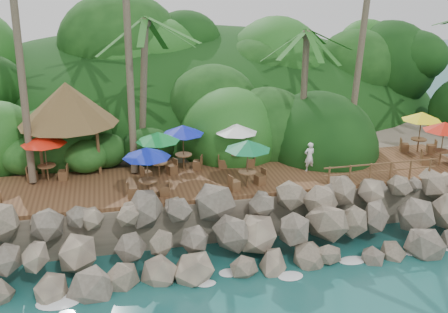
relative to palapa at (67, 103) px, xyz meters
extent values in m
plane|color=#19514F|center=(7.57, -9.24, -5.79)|extent=(140.00, 140.00, 0.00)
cube|color=gray|center=(7.57, 6.76, -4.74)|extent=(32.00, 25.20, 2.10)
ellipsoid|color=#143811|center=(7.57, 14.26, -5.79)|extent=(44.80, 28.00, 15.40)
cube|color=brown|center=(7.57, -3.24, -3.59)|extent=(26.00, 5.00, 0.20)
ellipsoid|color=white|center=(-1.43, -8.94, -5.76)|extent=(1.20, 0.80, 0.06)
ellipsoid|color=white|center=(1.57, -8.94, -5.76)|extent=(1.20, 0.80, 0.06)
ellipsoid|color=white|center=(4.57, -8.94, -5.76)|extent=(1.20, 0.80, 0.06)
ellipsoid|color=white|center=(7.57, -8.94, -5.76)|extent=(1.20, 0.80, 0.06)
ellipsoid|color=white|center=(10.57, -8.94, -5.76)|extent=(1.20, 0.80, 0.06)
ellipsoid|color=white|center=(13.57, -8.94, -5.76)|extent=(1.20, 0.80, 0.06)
ellipsoid|color=white|center=(16.57, -8.94, -5.76)|extent=(1.20, 0.80, 0.06)
cylinder|color=brown|center=(-1.86, -1.10, 2.57)|extent=(0.36, 2.22, 12.04)
cylinder|color=brown|center=(3.26, -0.76, 3.35)|extent=(0.65, 2.44, 13.59)
cylinder|color=brown|center=(3.95, 0.21, 0.36)|extent=(1.05, 0.99, 7.70)
ellipsoid|color=#23601E|center=(3.95, 0.21, 4.20)|extent=(6.00, 6.00, 2.40)
cylinder|color=brown|center=(12.82, -0.39, -0.03)|extent=(0.60, 0.85, 6.93)
ellipsoid|color=#23601E|center=(12.82, -0.39, 3.43)|extent=(6.00, 6.00, 2.40)
cylinder|color=brown|center=(15.93, -0.69, 2.50)|extent=(1.68, 1.75, 11.92)
cylinder|color=brown|center=(-1.40, -1.40, -2.29)|extent=(0.16, 0.16, 2.40)
cylinder|color=brown|center=(1.40, -1.40, -2.29)|extent=(0.16, 0.16, 2.40)
cylinder|color=brown|center=(-1.40, 1.40, -2.29)|extent=(0.16, 0.16, 2.40)
cylinder|color=brown|center=(1.40, 1.40, -2.29)|extent=(0.16, 0.16, 2.40)
cone|color=brown|center=(0.00, 0.00, 0.01)|extent=(5.16, 5.16, 2.20)
cylinder|color=brown|center=(19.37, -4.13, -3.10)|extent=(0.08, 0.08, 0.78)
cylinder|color=brown|center=(19.37, -4.13, -2.69)|extent=(0.89, 0.89, 0.05)
cylinder|color=brown|center=(19.37, -4.13, -2.32)|extent=(0.05, 0.05, 2.33)
cone|color=red|center=(19.37, -4.13, -1.32)|extent=(2.23, 2.23, 0.48)
cube|color=brown|center=(18.67, -3.88, -3.25)|extent=(0.57, 0.57, 0.49)
cylinder|color=brown|center=(-1.15, -1.76, -3.10)|extent=(0.08, 0.08, 0.78)
cylinder|color=brown|center=(-1.15, -1.76, -2.69)|extent=(0.89, 0.89, 0.05)
cylinder|color=brown|center=(-1.15, -1.76, -2.32)|extent=(0.05, 0.05, 2.33)
cone|color=red|center=(-1.15, -1.76, -1.32)|extent=(2.23, 2.23, 0.48)
cube|color=brown|center=(-1.89, -1.70, -3.25)|extent=(0.48, 0.48, 0.49)
cube|color=brown|center=(-0.41, -1.83, -3.25)|extent=(0.48, 0.48, 0.49)
cylinder|color=brown|center=(8.37, -4.82, -3.10)|extent=(0.08, 0.08, 0.78)
cylinder|color=brown|center=(8.37, -4.82, -2.69)|extent=(0.89, 0.89, 0.05)
cylinder|color=brown|center=(8.37, -4.82, -2.32)|extent=(0.05, 0.05, 2.33)
cone|color=#0B6939|center=(8.37, -4.82, -1.32)|extent=(2.23, 2.23, 0.48)
cube|color=brown|center=(7.67, -5.05, -3.25)|extent=(0.56, 0.56, 0.49)
cube|color=brown|center=(9.08, -4.58, -3.25)|extent=(0.56, 0.56, 0.49)
cylinder|color=brown|center=(3.60, -4.84, -3.10)|extent=(0.08, 0.08, 0.78)
cylinder|color=brown|center=(3.60, -4.84, -2.69)|extent=(0.89, 0.89, 0.05)
cylinder|color=brown|center=(3.60, -4.84, -2.32)|extent=(0.05, 0.05, 2.33)
cone|color=#0C1DA4|center=(3.60, -4.84, -1.32)|extent=(2.23, 2.23, 0.48)
cube|color=brown|center=(2.86, -4.77, -3.25)|extent=(0.49, 0.49, 0.49)
cube|color=brown|center=(4.34, -4.90, -3.25)|extent=(0.49, 0.49, 0.49)
cylinder|color=brown|center=(19.37, -2.01, -3.10)|extent=(0.08, 0.08, 0.78)
cylinder|color=brown|center=(19.37, -2.01, -2.69)|extent=(0.89, 0.89, 0.05)
cylinder|color=brown|center=(19.37, -2.01, -2.32)|extent=(0.05, 0.05, 2.33)
cone|color=yellow|center=(19.37, -2.01, -1.32)|extent=(2.23, 2.23, 0.48)
cube|color=brown|center=(18.68, -1.74, -3.25)|extent=(0.58, 0.58, 0.49)
cube|color=brown|center=(20.06, -2.28, -3.25)|extent=(0.58, 0.58, 0.49)
cylinder|color=brown|center=(4.34, -2.56, -3.10)|extent=(0.08, 0.08, 0.78)
cylinder|color=brown|center=(4.34, -2.56, -2.69)|extent=(0.89, 0.89, 0.05)
cylinder|color=brown|center=(4.34, -2.56, -2.32)|extent=(0.05, 0.05, 2.33)
cone|color=#0D792F|center=(4.34, -2.56, -1.32)|extent=(2.23, 2.23, 0.48)
cube|color=brown|center=(3.67, -2.86, -3.25)|extent=(0.59, 0.59, 0.49)
cube|color=brown|center=(5.02, -2.25, -3.25)|extent=(0.59, 0.59, 0.49)
cylinder|color=brown|center=(5.74, -1.64, -3.10)|extent=(0.08, 0.08, 0.78)
cylinder|color=brown|center=(5.74, -1.64, -2.69)|extent=(0.89, 0.89, 0.05)
cylinder|color=brown|center=(5.74, -1.64, -2.32)|extent=(0.05, 0.05, 2.33)
cone|color=#0D1AAF|center=(5.74, -1.64, -1.32)|extent=(2.23, 2.23, 0.48)
cube|color=brown|center=(5.05, -1.37, -3.25)|extent=(0.57, 0.57, 0.49)
cube|color=brown|center=(6.44, -1.90, -3.25)|extent=(0.57, 0.57, 0.49)
cylinder|color=brown|center=(8.53, -2.02, -3.10)|extent=(0.08, 0.08, 0.78)
cylinder|color=brown|center=(8.53, -2.02, -2.69)|extent=(0.89, 0.89, 0.05)
cylinder|color=brown|center=(8.53, -2.02, -2.32)|extent=(0.05, 0.05, 2.33)
cone|color=white|center=(8.53, -2.02, -1.32)|extent=(2.23, 2.23, 0.48)
cube|color=brown|center=(7.80, -1.92, -3.25)|extent=(0.50, 0.50, 0.49)
cube|color=brown|center=(9.27, -2.13, -3.25)|extent=(0.50, 0.50, 0.49)
cylinder|color=brown|center=(12.29, -5.59, -2.99)|extent=(0.10, 0.10, 1.00)
cylinder|color=brown|center=(13.39, -5.59, -2.99)|extent=(0.10, 0.10, 1.00)
cylinder|color=brown|center=(14.49, -5.59, -2.99)|extent=(0.10, 0.10, 1.00)
cylinder|color=brown|center=(15.59, -5.59, -2.99)|extent=(0.10, 0.10, 1.00)
cylinder|color=brown|center=(16.69, -5.59, -2.99)|extent=(0.10, 0.10, 1.00)
cylinder|color=brown|center=(17.79, -5.59, -2.99)|extent=(0.10, 0.10, 1.00)
cube|color=brown|center=(15.04, -5.59, -2.54)|extent=(6.10, 0.06, 0.06)
cube|color=brown|center=(15.04, -5.59, -2.94)|extent=(6.10, 0.06, 0.06)
imported|color=white|center=(12.11, -3.42, -2.70)|extent=(0.60, 0.41, 1.57)
camera|label=1|loc=(2.04, -27.45, 6.47)|focal=41.92mm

